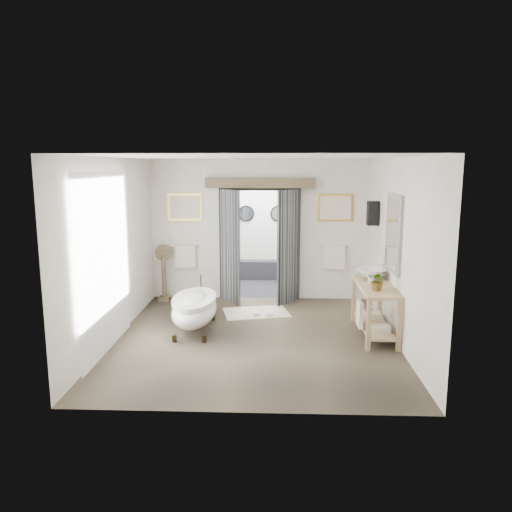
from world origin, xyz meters
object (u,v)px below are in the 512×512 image
at_px(clawfoot_tub, 195,308).
at_px(vanity, 374,305).
at_px(rug, 256,312).
at_px(basin, 371,274).

distance_m(clawfoot_tub, vanity, 2.99).
distance_m(rug, basin, 2.33).
xyz_separation_m(clawfoot_tub, basin, (3.00, 0.31, 0.55)).
bearing_deg(basin, clawfoot_tub, -175.13).
distance_m(vanity, basin, 0.60).
xyz_separation_m(vanity, basin, (0.01, 0.42, 0.43)).
relative_size(rug, basin, 2.33).
distance_m(clawfoot_tub, rug, 1.51).
bearing_deg(clawfoot_tub, basin, 5.96).
bearing_deg(basin, rug, 158.29).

